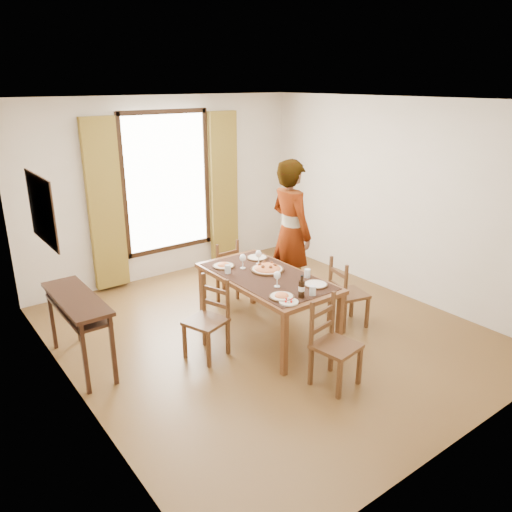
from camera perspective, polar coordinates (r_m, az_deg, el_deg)
ground at (r=6.14m, az=1.26°, el=-8.67°), size 5.00×5.00×0.00m
room_shell at (r=5.68m, az=0.54°, el=5.67°), size 4.60×5.10×2.74m
console_table at (r=5.50m, az=-19.77°, el=-5.49°), size 0.38×1.20×0.80m
dining_table at (r=5.81m, az=1.23°, el=-2.86°), size 0.92×1.74×0.76m
chair_west at (r=5.51m, az=-5.54°, el=-7.41°), size 0.50×0.50×0.89m
chair_north at (r=6.87m, az=-3.93°, el=-1.84°), size 0.40×0.40×0.87m
chair_south at (r=5.05m, az=8.84°, el=-10.11°), size 0.46×0.46×0.91m
chair_east at (r=6.23m, az=10.35°, el=-4.40°), size 0.47×0.47×0.88m
man at (r=6.63m, az=4.00°, el=2.64°), size 0.76×0.54×1.96m
plate_sw at (r=5.21m, az=2.95°, el=-4.49°), size 0.27×0.27×0.05m
plate_se at (r=5.54m, az=6.85°, el=-3.09°), size 0.27×0.27×0.05m
plate_nw at (r=6.06m, az=-3.72°, el=-0.99°), size 0.27×0.27×0.05m
plate_ne at (r=6.33m, az=0.13°, el=-0.04°), size 0.27×0.27×0.05m
pasta_platter at (r=5.92m, az=1.30°, el=-1.22°), size 0.40×0.40×0.10m
caprese_plate at (r=5.10m, az=3.76°, el=-5.14°), size 0.20×0.20×0.04m
wine_glass_a at (r=5.45m, az=2.43°, el=-2.64°), size 0.08×0.08×0.18m
wine_glass_b at (r=6.11m, az=0.30°, el=-0.13°), size 0.08×0.08×0.18m
wine_glass_c at (r=5.97m, az=-1.52°, el=-0.60°), size 0.08×0.08×0.18m
tumbler_a at (r=5.75m, az=5.89°, el=-1.97°), size 0.07×0.07×0.10m
tumbler_b at (r=5.85m, az=-3.25°, el=-1.50°), size 0.07×0.07×0.10m
tumbler_c at (r=5.29m, az=6.49°, el=-3.95°), size 0.07×0.07×0.10m
wine_bottle at (r=5.19m, az=5.24°, el=-3.47°), size 0.07×0.07×0.25m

